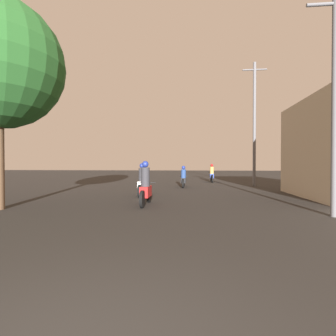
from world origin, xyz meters
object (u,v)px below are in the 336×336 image
at_px(motorcycle_white, 142,183).
at_px(utility_pole_near, 335,96).
at_px(motorcycle_black, 184,179).
at_px(motorcycle_blue, 212,175).
at_px(utility_pole_far, 254,122).
at_px(motorcycle_red, 146,188).

distance_m(motorcycle_white, utility_pole_near, 8.18).
bearing_deg(motorcycle_black, motorcycle_blue, 63.48).
bearing_deg(utility_pole_near, utility_pole_far, 89.62).
bearing_deg(utility_pole_near, motorcycle_red, 165.01).
bearing_deg(motorcycle_red, motorcycle_black, 81.87).
relative_size(motorcycle_blue, utility_pole_near, 0.32).
distance_m(motorcycle_red, utility_pole_far, 11.28).
distance_m(motorcycle_black, utility_pole_far, 6.25).
height_order(motorcycle_blue, utility_pole_near, utility_pole_near).
xyz_separation_m(motorcycle_white, utility_pole_near, (6.42, -4.22, 2.81)).
height_order(motorcycle_white, motorcycle_black, motorcycle_white).
distance_m(motorcycle_blue, utility_pole_far, 5.92).
bearing_deg(utility_pole_far, utility_pole_near, -90.38).
distance_m(motorcycle_white, motorcycle_blue, 10.70).
bearing_deg(utility_pole_near, motorcycle_white, 146.65).
xyz_separation_m(motorcycle_red, utility_pole_far, (5.82, 8.91, 3.73)).
height_order(motorcycle_white, utility_pole_far, utility_pole_far).
bearing_deg(motorcycle_white, motorcycle_blue, 68.36).
xyz_separation_m(motorcycle_white, utility_pole_far, (6.49, 6.23, 3.76)).
bearing_deg(motorcycle_blue, motorcycle_red, -95.37).
relative_size(motorcycle_red, motorcycle_black, 1.04).
bearing_deg(motorcycle_blue, motorcycle_black, -103.85).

